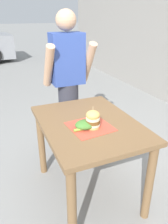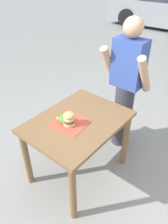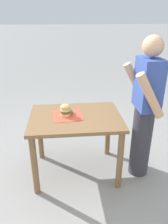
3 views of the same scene
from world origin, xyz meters
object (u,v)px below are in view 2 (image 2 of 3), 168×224
object	(u,v)px
diner_across_table	(126,87)
side_salad	(66,119)
patio_table	(78,131)
sandwich	(69,119)
pickle_spear	(59,119)

from	to	relation	value
diner_across_table	side_salad	bearing A→B (deg)	-100.31
patio_table	diner_across_table	world-z (taller)	diner_across_table
sandwich	pickle_spear	distance (m)	0.14
patio_table	side_salad	world-z (taller)	side_salad
pickle_spear	side_salad	bearing A→B (deg)	21.53
sandwich	pickle_spear	size ratio (longest dim) A/B	2.24
patio_table	sandwich	distance (m)	0.24
pickle_spear	side_salad	size ratio (longest dim) A/B	0.46
sandwich	pickle_spear	xyz separation A→B (m)	(-0.13, -0.01, -0.06)
side_salad	diner_across_table	bearing A→B (deg)	79.69
patio_table	sandwich	bearing A→B (deg)	-96.98
sandwich	diner_across_table	distance (m)	0.91
pickle_spear	side_salad	world-z (taller)	side_salad
patio_table	diner_across_table	xyz separation A→B (m)	(0.09, 0.79, 0.24)
side_salad	diner_across_table	size ratio (longest dim) A/B	0.11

